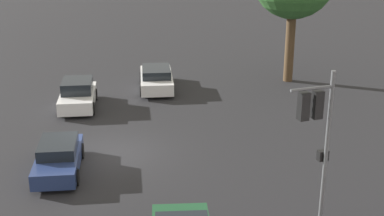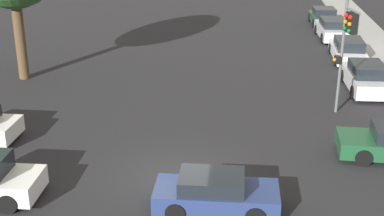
# 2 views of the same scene
# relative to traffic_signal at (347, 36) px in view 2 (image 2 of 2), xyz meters

# --- Properties ---
(ground_plane) EXTENTS (300.00, 300.00, 0.00)m
(ground_plane) POSITION_rel_traffic_signal_xyz_m (-7.02, -6.75, -3.87)
(ground_plane) COLOR black
(sidewalk_strip) EXTENTS (2.94, 60.00, 0.18)m
(sidewalk_strip) POSITION_rel_traffic_signal_xyz_m (4.73, 26.93, -3.78)
(sidewalk_strip) COLOR gray
(sidewalk_strip) RESTS_ON ground_plane
(traffic_signal) EXTENTS (0.79, 1.58, 5.59)m
(traffic_signal) POSITION_rel_traffic_signal_xyz_m (0.00, 0.00, 0.00)
(traffic_signal) COLOR #515456
(traffic_signal) RESTS_ON ground_plane
(crossing_car_1) EXTENTS (4.12, 1.85, 1.30)m
(crossing_car_1) POSITION_rel_traffic_signal_xyz_m (-5.41, -8.98, -3.24)
(crossing_car_1) COLOR navy
(crossing_car_1) RESTS_ON ground_plane
(parked_car_0) EXTENTS (2.08, 4.55, 1.56)m
(parked_car_0) POSITION_rel_traffic_signal_xyz_m (1.97, 3.79, -3.13)
(parked_car_0) COLOR #B7B7BC
(parked_car_0) RESTS_ON ground_plane
(parked_car_1) EXTENTS (2.08, 4.69, 1.41)m
(parked_car_1) POSITION_rel_traffic_signal_xyz_m (2.07, 9.83, -3.21)
(parked_car_1) COLOR silver
(parked_car_1) RESTS_ON ground_plane
(parked_car_2) EXTENTS (2.10, 4.65, 1.52)m
(parked_car_2) POSITION_rel_traffic_signal_xyz_m (1.86, 15.55, -3.14)
(parked_car_2) COLOR #B7B7BC
(parked_car_2) RESTS_ON ground_plane
(parked_car_3) EXTENTS (2.15, 3.90, 1.40)m
(parked_car_3) POSITION_rel_traffic_signal_xyz_m (1.89, 20.52, -3.21)
(parked_car_3) COLOR #194728
(parked_car_3) RESTS_ON ground_plane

